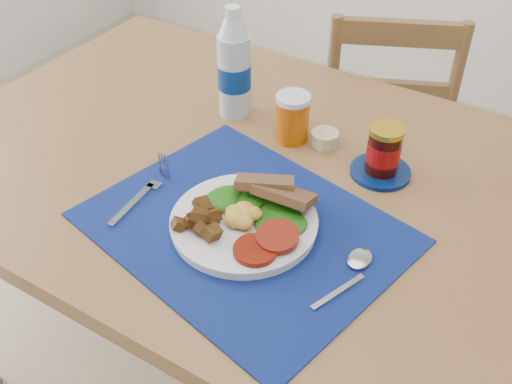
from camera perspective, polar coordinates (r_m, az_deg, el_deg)
table at (r=1.23m, az=0.73°, el=-0.86°), size 1.40×0.90×0.75m
chair_far at (r=1.83m, az=12.11°, el=7.82°), size 0.50×0.49×1.03m
placemat at (r=1.05m, az=-1.15°, el=-3.39°), size 0.60×0.51×0.00m
breakfast_plate at (r=1.03m, az=-1.50°, el=-2.61°), size 0.25×0.25×0.06m
fork at (r=1.13m, az=-10.40°, el=0.01°), size 0.03×0.19×0.00m
spoon at (r=0.98m, az=9.19°, el=-7.34°), size 0.05×0.16×0.00m
water_bottle at (r=1.30m, az=-2.10°, el=11.63°), size 0.07×0.07×0.25m
juice_glass at (r=1.24m, az=3.48°, el=6.97°), size 0.07×0.07×0.10m
ramekin at (r=1.25m, az=6.56°, el=5.11°), size 0.06×0.06×0.03m
jam_on_saucer at (r=1.16m, az=12.02°, el=3.57°), size 0.12×0.12×0.11m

